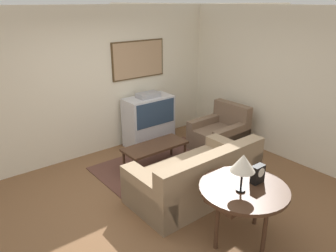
% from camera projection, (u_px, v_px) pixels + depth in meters
% --- Properties ---
extents(ground_plane, '(12.00, 12.00, 0.00)m').
position_uv_depth(ground_plane, '(164.00, 199.00, 4.87)').
color(ground_plane, brown).
extents(wall_back, '(12.00, 0.10, 2.70)m').
position_uv_depth(wall_back, '(93.00, 83.00, 5.95)').
color(wall_back, beige).
rests_on(wall_back, ground_plane).
extents(wall_right, '(0.06, 12.00, 2.70)m').
position_uv_depth(wall_right, '(279.00, 84.00, 5.91)').
color(wall_right, beige).
rests_on(wall_right, ground_plane).
extents(area_rug, '(2.26, 1.50, 0.01)m').
position_uv_depth(area_rug, '(163.00, 165.00, 5.85)').
color(area_rug, brown).
rests_on(area_rug, ground_plane).
extents(tv, '(0.98, 0.50, 1.08)m').
position_uv_depth(tv, '(149.00, 120.00, 6.56)').
color(tv, silver).
rests_on(tv, ground_plane).
extents(couch, '(1.94, 1.01, 0.83)m').
position_uv_depth(couch, '(196.00, 178.00, 4.85)').
color(couch, '#9E8466').
rests_on(couch, ground_plane).
extents(armchair, '(0.95, 0.85, 0.87)m').
position_uv_depth(armchair, '(220.00, 135.00, 6.42)').
color(armchair, brown).
rests_on(armchair, ground_plane).
extents(coffee_table, '(1.14, 0.48, 0.42)m').
position_uv_depth(coffee_table, '(155.00, 147.00, 5.67)').
color(coffee_table, '#472D1E').
rests_on(coffee_table, ground_plane).
extents(console_table, '(1.05, 1.05, 0.72)m').
position_uv_depth(console_table, '(244.00, 192.00, 3.84)').
color(console_table, '#472D1E').
rests_on(console_table, ground_plane).
extents(table_lamp, '(0.28, 0.28, 0.46)m').
position_uv_depth(table_lamp, '(243.00, 163.00, 3.63)').
color(table_lamp, black).
rests_on(table_lamp, console_table).
extents(mantel_clock, '(0.17, 0.10, 0.23)m').
position_uv_depth(mantel_clock, '(258.00, 174.00, 3.88)').
color(mantel_clock, black).
rests_on(mantel_clock, console_table).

